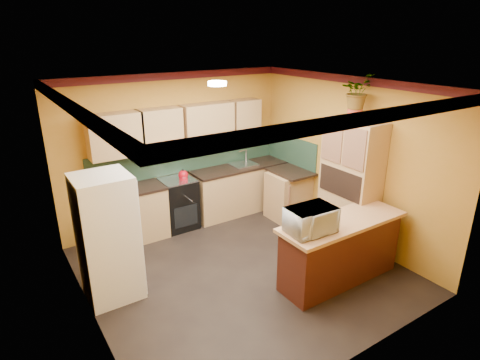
# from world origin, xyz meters

# --- Properties ---
(room_shell) EXTENTS (4.24, 4.24, 2.72)m
(room_shell) POSITION_xyz_m (0.02, 0.28, 2.09)
(room_shell) COLOR black
(room_shell) RESTS_ON ground
(base_cabinets_back) EXTENTS (3.65, 0.60, 0.88)m
(base_cabinets_back) POSITION_xyz_m (0.47, 1.80, 0.44)
(base_cabinets_back) COLOR tan
(base_cabinets_back) RESTS_ON ground
(countertop_back) EXTENTS (3.65, 0.62, 0.04)m
(countertop_back) POSITION_xyz_m (0.47, 1.80, 0.90)
(countertop_back) COLOR black
(countertop_back) RESTS_ON base_cabinets_back
(stove) EXTENTS (0.58, 0.58, 0.91)m
(stove) POSITION_xyz_m (-0.15, 1.80, 0.46)
(stove) COLOR black
(stove) RESTS_ON ground
(kettle) EXTENTS (0.21, 0.21, 0.18)m
(kettle) POSITION_xyz_m (-0.05, 1.75, 1.00)
(kettle) COLOR #A90B18
(kettle) RESTS_ON stove
(sink) EXTENTS (0.48, 0.40, 0.03)m
(sink) POSITION_xyz_m (1.25, 1.80, 0.94)
(sink) COLOR silver
(sink) RESTS_ON countertop_back
(base_cabinets_right) EXTENTS (0.60, 0.80, 0.88)m
(base_cabinets_right) POSITION_xyz_m (1.80, 1.04, 0.44)
(base_cabinets_right) COLOR tan
(base_cabinets_right) RESTS_ON ground
(countertop_right) EXTENTS (0.62, 0.80, 0.04)m
(countertop_right) POSITION_xyz_m (1.80, 1.04, 0.90)
(countertop_right) COLOR black
(countertop_right) RESTS_ON base_cabinets_right
(fridge) EXTENTS (0.68, 0.66, 1.70)m
(fridge) POSITION_xyz_m (-1.75, 0.46, 0.85)
(fridge) COLOR white
(fridge) RESTS_ON ground
(pantry) EXTENTS (0.48, 0.90, 2.10)m
(pantry) POSITION_xyz_m (1.85, -0.32, 1.05)
(pantry) COLOR tan
(pantry) RESTS_ON ground
(fern_pot) EXTENTS (0.22, 0.22, 0.16)m
(fern_pot) POSITION_xyz_m (1.85, -0.27, 2.18)
(fern_pot) COLOR #AB3A29
(fern_pot) RESTS_ON pantry
(fern) EXTENTS (0.53, 0.48, 0.51)m
(fern) POSITION_xyz_m (1.85, -0.27, 2.52)
(fern) COLOR tan
(fern) RESTS_ON fern_pot
(breakfast_bar) EXTENTS (1.80, 0.55, 0.88)m
(breakfast_bar) POSITION_xyz_m (1.03, -0.96, 0.44)
(breakfast_bar) COLOR #441A0F
(breakfast_bar) RESTS_ON ground
(bar_top) EXTENTS (1.90, 0.65, 0.05)m
(bar_top) POSITION_xyz_m (1.03, -0.96, 0.91)
(bar_top) COLOR tan
(bar_top) RESTS_ON breakfast_bar
(microwave) EXTENTS (0.63, 0.44, 0.34)m
(microwave) POSITION_xyz_m (0.43, -0.96, 1.10)
(microwave) COLOR white
(microwave) RESTS_ON bar_top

